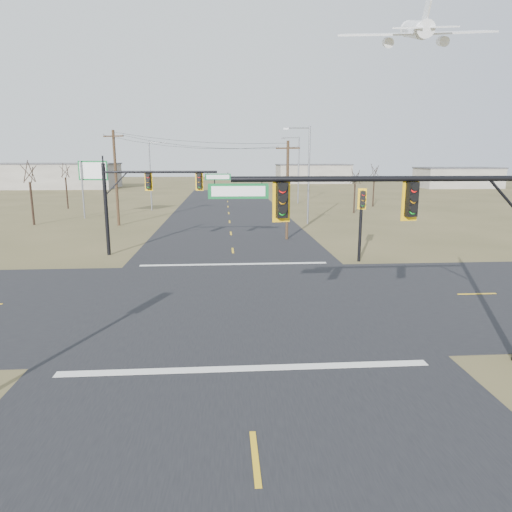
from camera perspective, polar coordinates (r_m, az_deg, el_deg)
The scene contains 22 objects.
ground at distance 22.15m, azimuth -2.26°, elevation -5.45°, with size 320.00×320.00×0.00m, color brown.
road_ew at distance 22.15m, azimuth -2.26°, elevation -5.43°, with size 160.00×14.00×0.02m, color black.
road_ns at distance 22.15m, azimuth -2.26°, elevation -5.42°, with size 14.00×160.00×0.02m, color black.
stop_bar_near at distance 15.16m, azimuth -1.31°, elevation -13.86°, with size 12.00×0.40×0.01m, color silver.
stop_bar_far at distance 29.39m, azimuth -2.74°, elevation -1.02°, with size 12.00×0.40×0.01m, color silver.
mast_arm_near at distance 14.95m, azimuth 19.25°, elevation 4.52°, with size 10.33×0.49×6.66m.
mast_arm_far at distance 32.79m, azimuth -12.96°, elevation 8.19°, with size 8.83×0.48×6.38m.
pedestal_signal_ne at distance 30.38m, azimuth 13.08°, elevation 5.69°, with size 0.68×0.60×4.84m.
utility_pole_near at distance 38.20m, azimuth 3.94°, elevation 8.41°, with size 1.92×0.74×8.12m.
utility_pole_far at distance 48.48m, azimuth -17.11°, elevation 9.45°, with size 2.17×1.03×9.47m.
highway_sign at distance 55.40m, azimuth -19.66°, elevation 9.15°, with size 3.40×0.74×6.47m.
streetlight_a at distance 47.79m, azimuth 6.36°, elevation 10.65°, with size 2.78×0.37×9.93m.
streetlight_b at distance 70.63m, azimuth 5.17°, elevation 11.12°, with size 2.78×0.28×10.01m.
streetlight_c at distance 61.97m, azimuth -12.91°, elevation 10.21°, with size 2.50×0.27×8.96m.
bare_tree_a at distance 52.07m, azimuth -26.54°, elevation 9.46°, with size 2.87×2.87×6.90m.
bare_tree_b at distance 67.67m, azimuth -22.78°, elevation 9.85°, with size 2.90×2.90×6.49m.
bare_tree_c at distance 58.68m, azimuth 12.32°, elevation 9.72°, with size 2.63×2.63×5.84m.
bare_tree_d at distance 67.43m, azimuth 14.61°, elevation 10.29°, with size 2.68×2.68×6.31m.
warehouse_left at distance 117.96m, azimuth -23.89°, elevation 9.10°, with size 28.00×14.00×5.50m, color #A9A396.
warehouse_mid at distance 133.67m, azimuth 7.09°, elevation 10.13°, with size 20.00×12.00×5.00m, color #A9A396.
warehouse_right at distance 119.91m, azimuth 23.87°, elevation 8.89°, with size 18.00×10.00×4.50m, color #A9A396.
jet_airliner at distance 96.94m, azimuth 19.37°, elevation 25.13°, with size 20.71×21.79×12.42m.
Camera 1 is at (-0.63, -21.13, 6.64)m, focal length 32.00 mm.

